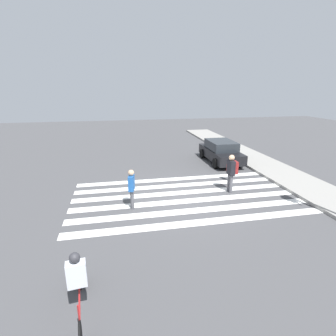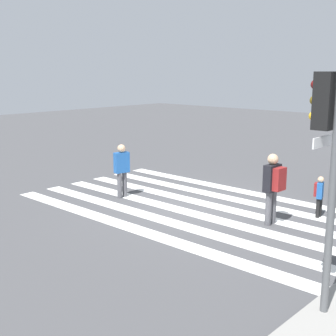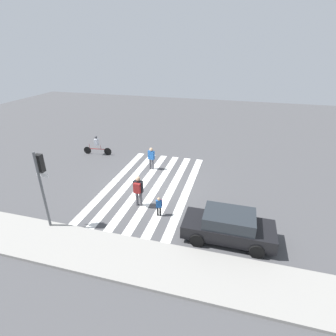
{
  "view_description": "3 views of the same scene",
  "coord_description": "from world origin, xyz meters",
  "px_view_note": "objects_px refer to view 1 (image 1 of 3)",
  "views": [
    {
      "loc": [
        10.65,
        -2.93,
        4.76
      ],
      "look_at": [
        -0.46,
        -0.68,
        1.27
      ],
      "focal_mm": 28.0,
      "sensor_mm": 36.0,
      "label": 1
    },
    {
      "loc": [
        9.93,
        8.02,
        3.84
      ],
      "look_at": [
        0.76,
        -0.42,
        1.22
      ],
      "focal_mm": 50.0,
      "sensor_mm": 36.0,
      "label": 2
    },
    {
      "loc": [
        -5.03,
        13.81,
        8.22
      ],
      "look_at": [
        -1.03,
        -0.71,
        1.07
      ],
      "focal_mm": 28.0,
      "sensor_mm": 36.0,
      "label": 3
    }
  ],
  "objects_px": {
    "pedestrian_adult_blue_shirt": "(132,187)",
    "cyclist_mid_street": "(78,282)",
    "pedestrian_child_with_backpack": "(232,170)",
    "car_parked_dark_suv": "(221,151)",
    "pedestrian_adult_tall_backpack": "(230,169)"
  },
  "relations": [
    {
      "from": "pedestrian_adult_blue_shirt",
      "to": "cyclist_mid_street",
      "type": "distance_m",
      "value": 5.37
    },
    {
      "from": "pedestrian_child_with_backpack",
      "to": "car_parked_dark_suv",
      "type": "xyz_separation_m",
      "value": [
        -4.96,
        1.52,
        -0.33
      ]
    },
    {
      "from": "pedestrian_adult_tall_backpack",
      "to": "pedestrian_adult_blue_shirt",
      "type": "height_order",
      "value": "pedestrian_adult_blue_shirt"
    },
    {
      "from": "cyclist_mid_street",
      "to": "car_parked_dark_suv",
      "type": "height_order",
      "value": "cyclist_mid_street"
    },
    {
      "from": "cyclist_mid_street",
      "to": "pedestrian_adult_blue_shirt",
      "type": "bearing_deg",
      "value": 157.17
    },
    {
      "from": "pedestrian_child_with_backpack",
      "to": "car_parked_dark_suv",
      "type": "relative_size",
      "value": 0.44
    },
    {
      "from": "pedestrian_adult_tall_backpack",
      "to": "car_parked_dark_suv",
      "type": "bearing_deg",
      "value": 148.27
    },
    {
      "from": "pedestrian_child_with_backpack",
      "to": "car_parked_dark_suv",
      "type": "height_order",
      "value": "pedestrian_child_with_backpack"
    },
    {
      "from": "pedestrian_adult_tall_backpack",
      "to": "pedestrian_adult_blue_shirt",
      "type": "relative_size",
      "value": 0.67
    },
    {
      "from": "pedestrian_adult_blue_shirt",
      "to": "cyclist_mid_street",
      "type": "relative_size",
      "value": 0.7
    },
    {
      "from": "pedestrian_adult_tall_backpack",
      "to": "cyclist_mid_street",
      "type": "xyz_separation_m",
      "value": [
        7.38,
        -6.77,
        0.21
      ]
    },
    {
      "from": "pedestrian_adult_tall_backpack",
      "to": "pedestrian_child_with_backpack",
      "type": "bearing_deg",
      "value": -40.15
    },
    {
      "from": "car_parked_dark_suv",
      "to": "pedestrian_adult_blue_shirt",
      "type": "bearing_deg",
      "value": -46.76
    },
    {
      "from": "cyclist_mid_street",
      "to": "car_parked_dark_suv",
      "type": "relative_size",
      "value": 0.57
    },
    {
      "from": "pedestrian_child_with_backpack",
      "to": "cyclist_mid_street",
      "type": "distance_m",
      "value": 8.62
    }
  ]
}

